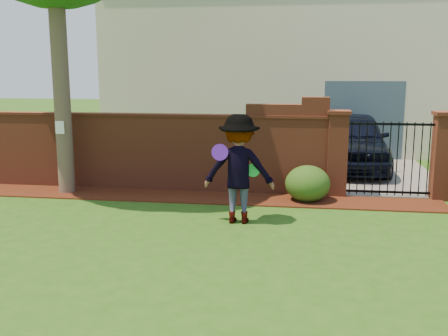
# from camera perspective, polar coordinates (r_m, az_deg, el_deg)

# --- Properties ---
(ground) EXTENTS (80.00, 80.00, 0.01)m
(ground) POSITION_cam_1_polar(r_m,az_deg,el_deg) (8.01, -3.57, -9.25)
(ground) COLOR #264D13
(ground) RESTS_ON ground
(mulch_bed) EXTENTS (11.10, 1.08, 0.03)m
(mulch_bed) POSITION_cam_1_polar(r_m,az_deg,el_deg) (11.32, -4.78, -3.16)
(mulch_bed) COLOR #3B150A
(mulch_bed) RESTS_ON ground
(brick_wall) EXTENTS (8.70, 0.31, 2.16)m
(brick_wall) POSITION_cam_1_polar(r_m,az_deg,el_deg) (12.05, -9.04, 2.01)
(brick_wall) COLOR brown
(brick_wall) RESTS_ON ground
(pillar_left) EXTENTS (0.50, 0.50, 1.88)m
(pillar_left) POSITION_cam_1_polar(r_m,az_deg,el_deg) (11.52, 12.38, 1.64)
(pillar_left) COLOR brown
(pillar_left) RESTS_ON ground
(pillar_right) EXTENTS (0.50, 0.50, 1.88)m
(pillar_right) POSITION_cam_1_polar(r_m,az_deg,el_deg) (11.88, 23.03, 1.30)
(pillar_right) COLOR brown
(pillar_right) RESTS_ON ground
(iron_gate) EXTENTS (1.78, 0.03, 1.60)m
(iron_gate) POSITION_cam_1_polar(r_m,az_deg,el_deg) (11.67, 17.76, 0.98)
(iron_gate) COLOR black
(iron_gate) RESTS_ON ground
(driveway) EXTENTS (3.20, 8.00, 0.01)m
(driveway) POSITION_cam_1_polar(r_m,az_deg,el_deg) (15.71, 15.30, 0.38)
(driveway) COLOR slate
(driveway) RESTS_ON ground
(house) EXTENTS (12.40, 6.40, 6.30)m
(house) POSITION_cam_1_polar(r_m,az_deg,el_deg) (19.36, 6.86, 11.96)
(house) COLOR beige
(house) RESTS_ON ground
(car) EXTENTS (2.01, 4.71, 1.59)m
(car) POSITION_cam_1_polar(r_m,az_deg,el_deg) (14.66, 13.98, 2.85)
(car) COLOR black
(car) RESTS_ON ground
(paper_notice) EXTENTS (0.20, 0.01, 0.28)m
(paper_notice) POSITION_cam_1_polar(r_m,az_deg,el_deg) (11.83, -17.67, 4.28)
(paper_notice) COLOR white
(paper_notice) RESTS_ON tree
(shrub_left) EXTENTS (0.94, 0.94, 0.77)m
(shrub_left) POSITION_cam_1_polar(r_m,az_deg,el_deg) (10.99, 9.20, -1.71)
(shrub_left) COLOR #1C4615
(shrub_left) RESTS_ON ground
(man) EXTENTS (1.28, 0.74, 1.97)m
(man) POSITION_cam_1_polar(r_m,az_deg,el_deg) (9.24, 1.60, -0.15)
(man) COLOR gray
(man) RESTS_ON ground
(frisbee_purple) EXTENTS (0.31, 0.17, 0.29)m
(frisbee_purple) POSITION_cam_1_polar(r_m,az_deg,el_deg) (9.01, -0.47, 1.74)
(frisbee_purple) COLOR #571BA9
(frisbee_purple) RESTS_ON man
(frisbee_green) EXTENTS (0.24, 0.07, 0.24)m
(frisbee_green) POSITION_cam_1_polar(r_m,az_deg,el_deg) (9.20, 3.23, -0.24)
(frisbee_green) COLOR green
(frisbee_green) RESTS_ON man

